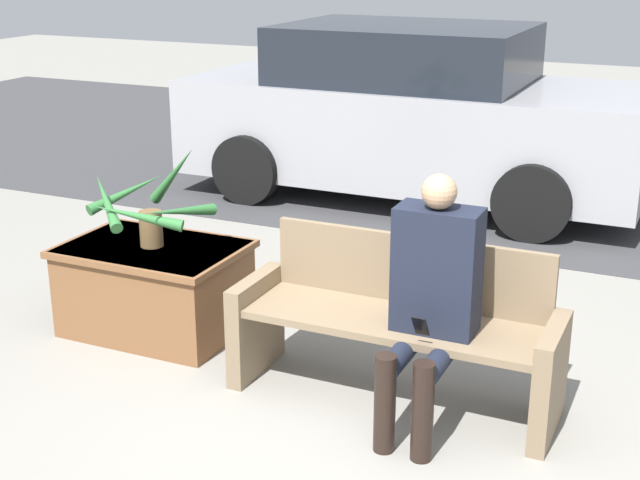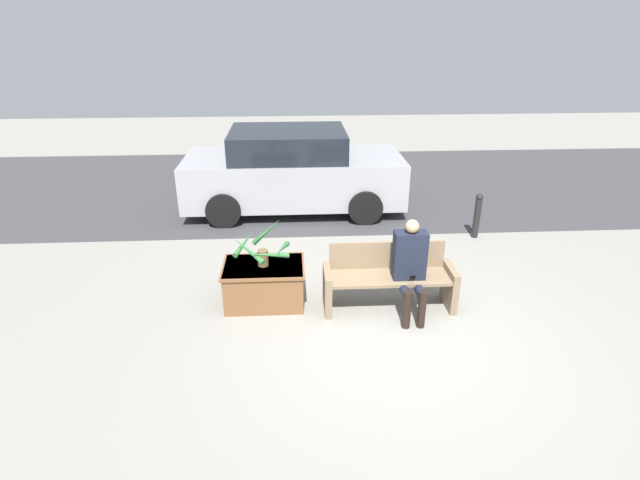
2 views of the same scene
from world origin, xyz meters
name	(u,v)px [view 2 (image 2 of 2)]	position (x,y,z in m)	size (l,w,h in m)	color
ground_plane	(394,338)	(0.00, 0.00, 0.00)	(30.00, 30.00, 0.00)	gray
road_surface	(344,184)	(0.00, 6.10, 0.00)	(20.00, 6.00, 0.01)	#38383A
bench	(389,278)	(0.05, 0.75, 0.41)	(1.72, 0.53, 0.85)	#7A664C
person_seated	(411,265)	(0.28, 0.58, 0.70)	(0.42, 0.61, 1.28)	black
planter_box	(264,283)	(-1.60, 0.93, 0.30)	(1.08, 0.76, 0.56)	brown
potted_plant	(262,248)	(-1.60, 0.90, 0.82)	(0.75, 0.76, 0.63)	brown
parked_car	(293,171)	(-1.18, 4.56, 0.78)	(4.23, 1.98, 1.60)	#99999E
bollard_post	(477,215)	(2.01, 2.93, 0.42)	(0.12, 0.12, 0.81)	black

